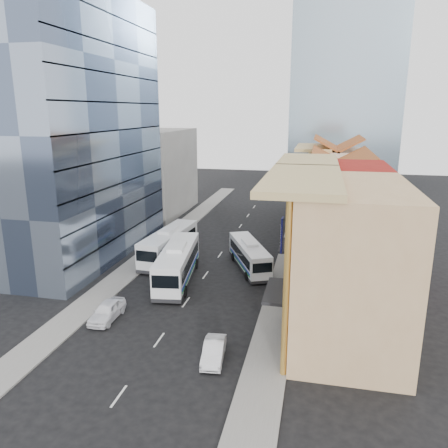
% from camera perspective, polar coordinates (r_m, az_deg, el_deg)
% --- Properties ---
extents(ground, '(200.00, 200.00, 0.00)m').
position_cam_1_polar(ground, '(34.39, -9.09, -15.53)').
color(ground, black).
rests_on(ground, ground).
extents(sidewalk_right, '(3.00, 90.00, 0.15)m').
position_cam_1_polar(sidewalk_right, '(52.46, 8.59, -4.54)').
color(sidewalk_right, slate).
rests_on(sidewalk_right, ground).
extents(sidewalk_left, '(3.00, 90.00, 0.15)m').
position_cam_1_polar(sidewalk_left, '(56.04, -9.04, -3.30)').
color(sidewalk_left, slate).
rests_on(sidewalk_left, ground).
extents(shophouse_tan, '(8.00, 14.00, 12.00)m').
position_cam_1_polar(shophouse_tan, '(34.47, 16.08, -4.88)').
color(shophouse_tan, tan).
rests_on(shophouse_tan, ground).
extents(shophouse_red, '(8.00, 10.00, 12.00)m').
position_cam_1_polar(shophouse_red, '(45.96, 15.27, 0.05)').
color(shophouse_red, maroon).
rests_on(shophouse_red, ground).
extents(shophouse_cream_near, '(8.00, 9.00, 10.00)m').
position_cam_1_polar(shophouse_cream_near, '(55.42, 14.80, 1.47)').
color(shophouse_cream_near, beige).
rests_on(shophouse_cream_near, ground).
extents(shophouse_cream_mid, '(8.00, 9.00, 10.00)m').
position_cam_1_polar(shophouse_cream_mid, '(64.22, 14.53, 3.26)').
color(shophouse_cream_mid, beige).
rests_on(shophouse_cream_mid, ground).
extents(shophouse_cream_far, '(8.00, 12.00, 11.00)m').
position_cam_1_polar(shophouse_cream_far, '(74.47, 14.33, 5.19)').
color(shophouse_cream_far, beige).
rests_on(shophouse_cream_far, ground).
extents(office_tower, '(12.00, 26.00, 30.00)m').
position_cam_1_polar(office_tower, '(54.55, -19.39, 11.56)').
color(office_tower, '#43506A').
rests_on(office_tower, ground).
extents(office_block_far, '(10.00, 18.00, 14.00)m').
position_cam_1_polar(office_block_far, '(75.41, -9.07, 6.72)').
color(office_block_far, gray).
rests_on(office_block_far, ground).
extents(bus_left_near, '(4.52, 12.49, 3.92)m').
position_cam_1_polar(bus_left_near, '(45.32, -6.08, -5.06)').
color(bus_left_near, white).
rests_on(bus_left_near, ground).
extents(bus_left_far, '(3.69, 12.04, 3.80)m').
position_cam_1_polar(bus_left_far, '(51.95, -7.17, -2.56)').
color(bus_left_far, silver).
rests_on(bus_left_far, ground).
extents(bus_right, '(6.31, 10.19, 3.24)m').
position_cam_1_polar(bus_right, '(48.60, 3.33, -4.04)').
color(bus_right, silver).
rests_on(bus_right, ground).
extents(sedan_left, '(1.88, 4.55, 1.54)m').
position_cam_1_polar(sedan_left, '(38.82, -15.03, -10.89)').
color(sedan_left, white).
rests_on(sedan_left, ground).
extents(sedan_right, '(1.87, 4.20, 1.34)m').
position_cam_1_polar(sedan_right, '(32.15, -1.35, -16.25)').
color(sedan_right, silver).
rests_on(sedan_right, ground).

